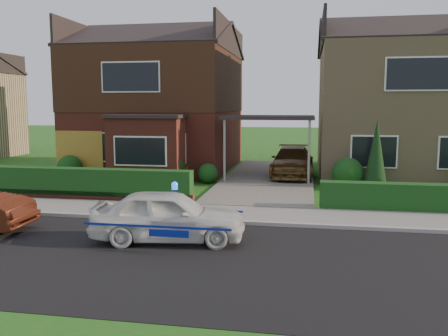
# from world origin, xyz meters

# --- Properties ---
(ground) EXTENTS (120.00, 120.00, 0.00)m
(ground) POSITION_xyz_m (0.00, 0.00, 0.00)
(ground) COLOR #1C5115
(ground) RESTS_ON ground
(road) EXTENTS (60.00, 6.00, 0.02)m
(road) POSITION_xyz_m (0.00, 0.00, 0.00)
(road) COLOR black
(road) RESTS_ON ground
(kerb) EXTENTS (60.00, 0.16, 0.12)m
(kerb) POSITION_xyz_m (0.00, 3.05, 0.06)
(kerb) COLOR #9E9993
(kerb) RESTS_ON ground
(sidewalk) EXTENTS (60.00, 2.00, 0.10)m
(sidewalk) POSITION_xyz_m (0.00, 4.10, 0.05)
(sidewalk) COLOR slate
(sidewalk) RESTS_ON ground
(driveway) EXTENTS (3.80, 12.00, 0.12)m
(driveway) POSITION_xyz_m (0.00, 11.00, 0.06)
(driveway) COLOR #666059
(driveway) RESTS_ON ground
(house_left) EXTENTS (7.50, 9.53, 7.25)m
(house_left) POSITION_xyz_m (-5.78, 13.90, 3.81)
(house_left) COLOR maroon
(house_left) RESTS_ON ground
(house_right) EXTENTS (7.50, 8.06, 7.25)m
(house_right) POSITION_xyz_m (5.80, 13.99, 3.66)
(house_right) COLOR tan
(house_right) RESTS_ON ground
(carport_link) EXTENTS (3.80, 3.00, 2.77)m
(carport_link) POSITION_xyz_m (0.00, 10.95, 2.66)
(carport_link) COLOR black
(carport_link) RESTS_ON ground
(garage_door) EXTENTS (2.20, 0.10, 2.10)m
(garage_door) POSITION_xyz_m (-8.25, 9.96, 1.05)
(garage_door) COLOR olive
(garage_door) RESTS_ON ground
(dwarf_wall) EXTENTS (7.70, 0.25, 0.36)m
(dwarf_wall) POSITION_xyz_m (-5.80, 5.30, 0.18)
(dwarf_wall) COLOR maroon
(dwarf_wall) RESTS_ON ground
(hedge_left) EXTENTS (7.50, 0.55, 0.90)m
(hedge_left) POSITION_xyz_m (-5.80, 5.45, 0.00)
(hedge_left) COLOR #123914
(hedge_left) RESTS_ON ground
(hedge_right) EXTENTS (7.50, 0.55, 0.80)m
(hedge_right) POSITION_xyz_m (5.80, 5.35, 0.00)
(hedge_right) COLOR #123914
(hedge_right) RESTS_ON ground
(shrub_left_far) EXTENTS (1.08, 1.08, 1.08)m
(shrub_left_far) POSITION_xyz_m (-8.50, 9.50, 0.54)
(shrub_left_far) COLOR #123914
(shrub_left_far) RESTS_ON ground
(shrub_left_mid) EXTENTS (1.32, 1.32, 1.32)m
(shrub_left_mid) POSITION_xyz_m (-4.00, 9.30, 0.66)
(shrub_left_mid) COLOR #123914
(shrub_left_mid) RESTS_ON ground
(shrub_left_near) EXTENTS (0.84, 0.84, 0.84)m
(shrub_left_near) POSITION_xyz_m (-2.40, 9.60, 0.42)
(shrub_left_near) COLOR #123914
(shrub_left_near) RESTS_ON ground
(shrub_right_near) EXTENTS (1.20, 1.20, 1.20)m
(shrub_right_near) POSITION_xyz_m (3.20, 9.40, 0.60)
(shrub_right_near) COLOR #123914
(shrub_right_near) RESTS_ON ground
(conifer_a) EXTENTS (0.90, 0.90, 2.60)m
(conifer_a) POSITION_xyz_m (4.20, 9.20, 1.30)
(conifer_a) COLOR black
(conifer_a) RESTS_ON ground
(police_car) EXTENTS (3.33, 3.78, 1.40)m
(police_car) POSITION_xyz_m (-1.55, 1.20, 0.62)
(police_car) COLOR silver
(police_car) RESTS_ON ground
(driveway_car) EXTENTS (1.82, 4.38, 1.27)m
(driveway_car) POSITION_xyz_m (1.00, 11.58, 0.75)
(driveway_car) COLOR brown
(driveway_car) RESTS_ON driveway
(potted_plant_a) EXTENTS (0.46, 0.36, 0.77)m
(potted_plant_a) POSITION_xyz_m (-6.62, 6.55, 0.39)
(potted_plant_a) COLOR gray
(potted_plant_a) RESTS_ON ground
(potted_plant_b) EXTENTS (0.55, 0.52, 0.78)m
(potted_plant_b) POSITION_xyz_m (-3.25, 9.00, 0.39)
(potted_plant_b) COLOR gray
(potted_plant_b) RESTS_ON ground
(potted_plant_c) EXTENTS (0.46, 0.46, 0.81)m
(potted_plant_c) POSITION_xyz_m (-2.88, 6.21, 0.41)
(potted_plant_c) COLOR gray
(potted_plant_c) RESTS_ON ground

